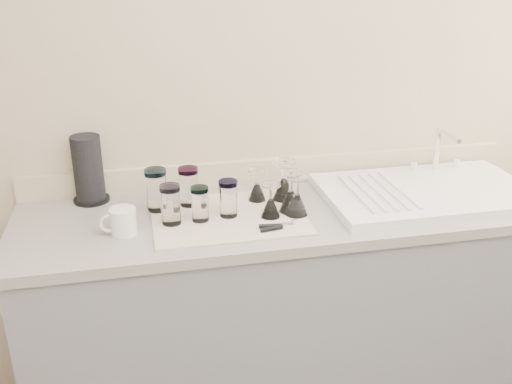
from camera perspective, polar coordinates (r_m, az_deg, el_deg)
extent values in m
cube|color=tan|center=(2.32, 1.87, 9.29)|extent=(3.50, 0.04, 2.50)
cube|color=slate|center=(2.39, 3.38, -11.94)|extent=(2.00, 0.60, 0.86)
cube|color=gray|center=(2.17, 3.65, -2.10)|extent=(2.06, 0.62, 0.04)
cube|color=white|center=(2.35, 16.68, -0.01)|extent=(0.82, 0.50, 0.03)
cylinder|color=silver|center=(2.55, 17.65, 4.18)|extent=(0.02, 0.02, 0.18)
cylinder|color=silver|center=(2.46, 18.75, 5.35)|extent=(0.02, 0.16, 0.02)
cylinder|color=silver|center=(2.52, 15.48, 2.57)|extent=(0.03, 0.03, 0.04)
cylinder|color=silver|center=(2.62, 19.38, 2.83)|extent=(0.03, 0.03, 0.04)
cube|color=silver|center=(2.08, -2.77, -2.45)|extent=(0.55, 0.42, 0.01)
cylinder|color=white|center=(2.13, -9.92, -0.03)|extent=(0.08, 0.08, 0.14)
cylinder|color=#3FA7CD|center=(2.10, -10.06, 1.97)|extent=(0.08, 0.08, 0.02)
cylinder|color=white|center=(2.16, -6.74, 0.32)|extent=(0.07, 0.07, 0.13)
cylinder|color=#E118AC|center=(2.13, -6.83, 2.16)|extent=(0.07, 0.07, 0.02)
cylinder|color=white|center=(2.02, -8.51, -1.48)|extent=(0.07, 0.07, 0.13)
cylinder|color=#9A8FDC|center=(1.99, -8.63, 0.40)|extent=(0.07, 0.07, 0.02)
cylinder|color=white|center=(2.03, -5.62, -1.39)|extent=(0.06, 0.06, 0.11)
cylinder|color=#147E5C|center=(2.00, -5.68, 0.26)|extent=(0.06, 0.06, 0.02)
cylinder|color=white|center=(2.06, -2.79, -0.85)|extent=(0.06, 0.06, 0.12)
cylinder|color=#2625CC|center=(2.03, -2.82, 0.90)|extent=(0.07, 0.07, 0.02)
cone|color=white|center=(2.20, 0.10, 0.01)|extent=(0.07, 0.07, 0.06)
cylinder|color=white|center=(2.17, 0.10, 1.43)|extent=(0.01, 0.01, 0.05)
cylinder|color=white|center=(2.16, 0.10, 2.16)|extent=(0.07, 0.07, 0.01)
cone|color=white|center=(2.20, 2.82, 0.31)|extent=(0.09, 0.09, 0.08)
cylinder|color=white|center=(2.18, 2.85, 2.11)|extent=(0.01, 0.01, 0.07)
cylinder|color=white|center=(2.16, 2.87, 3.03)|extent=(0.09, 0.09, 0.01)
cone|color=white|center=(2.06, 1.47, -1.61)|extent=(0.07, 0.07, 0.07)
cylinder|color=white|center=(2.03, 1.49, -0.07)|extent=(0.01, 0.01, 0.05)
cylinder|color=white|center=(2.02, 1.50, 0.72)|extent=(0.07, 0.07, 0.01)
cone|color=white|center=(2.10, 3.48, -0.92)|extent=(0.09, 0.09, 0.08)
cylinder|color=white|center=(2.07, 3.53, 0.90)|extent=(0.01, 0.01, 0.06)
cylinder|color=white|center=(2.06, 3.55, 1.84)|extent=(0.09, 0.09, 0.01)
cone|color=white|center=(2.08, 4.08, -1.25)|extent=(0.08, 0.08, 0.08)
cylinder|color=white|center=(2.05, 4.13, 0.54)|extent=(0.01, 0.01, 0.06)
cylinder|color=white|center=(2.04, 4.16, 1.46)|extent=(0.08, 0.08, 0.01)
cube|color=silver|center=(1.99, 3.30, -3.35)|extent=(0.05, 0.03, 0.02)
cylinder|color=black|center=(1.97, 1.85, -3.62)|extent=(0.10, 0.03, 0.02)
cylinder|color=black|center=(1.98, 1.72, -3.40)|extent=(0.10, 0.03, 0.02)
cylinder|color=silver|center=(2.00, -13.14, -2.86)|extent=(0.10, 0.10, 0.09)
torus|color=silver|center=(1.99, -14.45, -3.04)|extent=(0.07, 0.02, 0.07)
cylinder|color=black|center=(2.31, -16.10, -0.71)|extent=(0.14, 0.14, 0.01)
cylinder|color=black|center=(2.26, -16.45, 2.34)|extent=(0.11, 0.11, 0.25)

